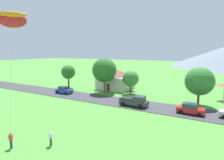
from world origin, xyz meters
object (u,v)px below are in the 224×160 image
parked_car_red_west_end (190,109)px  parked_car_blue_mid_east (64,90)px  tree_left_of_center (131,79)px  kite_flyer_with_kite (12,21)px  house_left_center (116,78)px  watcher_person (51,138)px  tree_center (199,81)px  tree_near_left (68,72)px  tree_right_of_center (104,70)px  pickup_truck_charcoal_west_side (134,101)px

parked_car_red_west_end → parked_car_blue_mid_east: 28.51m
tree_left_of_center → kite_flyer_with_kite: size_ratio=0.38×
house_left_center → watcher_person: size_ratio=5.21×
tree_center → house_left_center: bearing=163.3°
tree_left_of_center → tree_center: bearing=-9.7°
house_left_center → watcher_person: bearing=-74.2°
watcher_person → tree_center: bearing=63.1°
tree_near_left → parked_car_red_west_end: (32.44, -6.92, -3.55)m
tree_center → tree_right_of_center: bearing=178.4°
house_left_center → tree_near_left: (-11.93, -5.41, 1.61)m
parked_car_red_west_end → parked_car_blue_mid_east: bearing=178.2°
house_left_center → kite_flyer_with_kite: size_ratio=0.59×
tree_left_of_center → watcher_person: size_ratio=3.36×
house_left_center → pickup_truck_charcoal_west_side: house_left_center is taller
tree_right_of_center → pickup_truck_charcoal_west_side: bearing=-33.1°
tree_center → parked_car_blue_mid_east: 29.80m
house_left_center → tree_near_left: 13.20m
parked_car_blue_mid_east → pickup_truck_charcoal_west_side: bearing=-4.5°
tree_left_of_center → parked_car_red_west_end: size_ratio=1.32×
tree_near_left → kite_flyer_with_kite: bearing=-59.1°
tree_center → kite_flyer_with_kite: kite_flyer_with_kite is taller
parked_car_red_west_end → pickup_truck_charcoal_west_side: 9.57m
tree_near_left → house_left_center: bearing=24.4°
pickup_truck_charcoal_west_side → watcher_person: size_ratio=3.12×
watcher_person → parked_car_blue_mid_east: bearing=130.7°
parked_car_blue_mid_east → watcher_person: 25.62m
parked_car_red_west_end → kite_flyer_with_kite: (-17.46, -18.14, 12.63)m
parked_car_blue_mid_east → pickup_truck_charcoal_west_side: pickup_truck_charcoal_west_side is taller
tree_center → tree_right_of_center: tree_right_of_center is taller
tree_right_of_center → watcher_person: tree_right_of_center is taller
parked_car_red_west_end → kite_flyer_with_kite: kite_flyer_with_kite is taller
tree_left_of_center → tree_center: 15.24m
house_left_center → tree_left_of_center: tree_left_of_center is taller
tree_right_of_center → kite_flyer_with_kite: bearing=-83.0°
tree_center → kite_flyer_with_kite: 31.44m
pickup_truck_charcoal_west_side → kite_flyer_with_kite: kite_flyer_with_kite is taller
parked_car_blue_mid_east → house_left_center: bearing=55.0°
tree_near_left → tree_left_of_center: 18.16m
parked_car_blue_mid_east → tree_center: bearing=9.9°
parked_car_red_west_end → tree_near_left: bearing=168.0°
pickup_truck_charcoal_west_side → tree_center: bearing=32.8°
tree_near_left → tree_left_of_center: size_ratio=1.13×
house_left_center → parked_car_blue_mid_east: (-7.98, -11.42, -1.94)m
pickup_truck_charcoal_west_side → watcher_person: bearing=-97.1°
tree_center → parked_car_red_west_end: size_ratio=1.70×
parked_car_blue_mid_east → kite_flyer_with_kite: (11.03, -19.05, 12.63)m
tree_right_of_center → parked_car_red_west_end: (20.51, -6.59, -4.71)m
tree_right_of_center → parked_car_blue_mid_east: bearing=-144.6°
parked_car_red_west_end → pickup_truck_charcoal_west_side: (-9.55, -0.57, 0.19)m
tree_center → pickup_truck_charcoal_west_side: bearing=-147.2°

